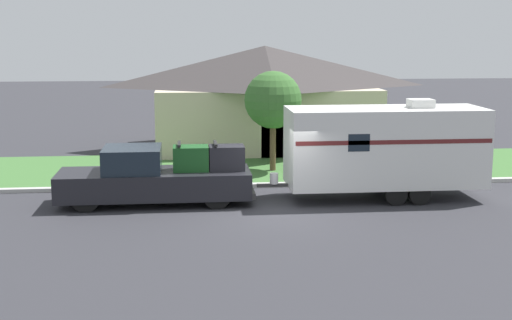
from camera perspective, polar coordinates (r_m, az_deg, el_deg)
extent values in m
plane|color=#2D2D33|center=(22.38, 1.90, -4.23)|extent=(120.00, 120.00, 0.00)
cube|color=#ADADA8|center=(25.99, 0.80, -2.01)|extent=(80.00, 0.30, 0.14)
cube|color=#3D6B33|center=(29.55, -0.01, -0.60)|extent=(80.00, 7.00, 0.03)
cube|color=beige|center=(34.48, 0.70, 3.45)|extent=(10.29, 6.14, 2.97)
pyramid|color=#3D3838|center=(34.27, 0.71, 7.52)|extent=(11.12, 6.63, 1.93)
cube|color=#4C3828|center=(31.55, 1.32, 2.00)|extent=(1.00, 0.06, 2.10)
cylinder|color=black|center=(23.01, -13.49, -2.94)|extent=(0.92, 0.28, 0.92)
cylinder|color=black|center=(24.67, -12.97, -2.02)|extent=(0.92, 0.28, 0.92)
cylinder|color=black|center=(22.81, -3.15, -2.78)|extent=(0.92, 0.28, 0.92)
cylinder|color=black|center=(24.49, -3.34, -1.86)|extent=(0.92, 0.28, 0.92)
cube|color=black|center=(23.70, -11.36, -1.93)|extent=(3.57, 2.09, 0.85)
cube|color=#19232D|center=(23.49, -9.87, 0.05)|extent=(1.86, 1.92, 0.80)
cube|color=black|center=(23.60, -3.78, -1.80)|extent=(2.68, 2.09, 0.85)
cube|color=#333333|center=(23.75, -0.39, -2.45)|extent=(0.12, 1.88, 0.20)
cube|color=#194C1E|center=(23.43, -5.24, 0.14)|extent=(1.15, 0.88, 0.80)
cube|color=black|center=(23.35, -6.17, 1.28)|extent=(0.10, 0.96, 0.08)
cube|color=black|center=(23.47, -2.36, 0.19)|extent=(1.15, 0.88, 0.80)
cube|color=black|center=(23.37, -3.27, 1.33)|extent=(0.10, 0.96, 0.08)
cylinder|color=black|center=(23.67, 11.14, -2.73)|extent=(0.72, 0.22, 0.72)
cylinder|color=black|center=(25.57, 9.83, -1.71)|extent=(0.72, 0.22, 0.72)
cylinder|color=black|center=(23.91, 12.95, -2.67)|extent=(0.72, 0.22, 0.72)
cylinder|color=black|center=(25.80, 11.51, -1.66)|extent=(0.72, 0.22, 0.72)
cube|color=silver|center=(24.32, 10.27, 1.08)|extent=(6.57, 2.32, 2.60)
cube|color=#5B1E1E|center=(23.16, 11.08, 1.40)|extent=(6.44, 0.01, 0.14)
cube|color=#383838|center=(23.79, 1.32, -2.03)|extent=(1.04, 0.12, 0.10)
cylinder|color=silver|center=(23.75, 1.45, -1.48)|extent=(0.28, 0.28, 0.36)
cube|color=silver|center=(24.48, 13.05, 4.44)|extent=(0.80, 0.68, 0.28)
cube|color=#19232D|center=(22.85, 8.24, 1.37)|extent=(0.70, 0.01, 0.56)
cylinder|color=brown|center=(27.97, 14.10, -0.41)|extent=(0.09, 0.09, 1.13)
cube|color=#B2B2B2|center=(27.85, 14.17, 0.96)|extent=(0.48, 0.20, 0.22)
cylinder|color=brown|center=(28.77, 1.36, 1.11)|extent=(0.24, 0.24, 2.03)
sphere|color=#38662D|center=(28.52, 1.37, 4.84)|extent=(2.30, 2.30, 2.30)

